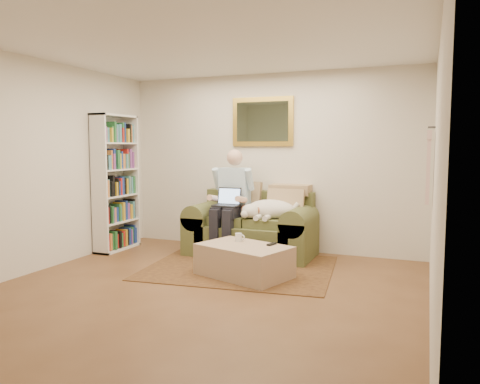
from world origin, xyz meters
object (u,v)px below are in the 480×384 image
Objects in this scene: seated_man at (230,203)px; sleeping_dog at (271,209)px; sofa at (251,233)px; laptop at (228,201)px; coffee_mug at (239,237)px; bookshelf at (116,183)px; ottoman at (244,261)px.

seated_man is 2.04× the size of sleeping_dog.
sleeping_dog is at bearing -15.74° from sofa.
laptop is (0.00, -0.07, 0.04)m from seated_man.
sofa is 0.54m from seated_man.
laptop is at bearing 123.05° from coffee_mug.
bookshelf is at bearing -173.85° from laptop.
sofa is 0.89× the size of bookshelf.
bookshelf is (-1.73, -0.25, 0.25)m from seated_man.
ottoman is 10.39× the size of coffee_mug.
bookshelf is (-1.73, -0.19, 0.22)m from laptop.
seated_man is at bearing -172.87° from sleeping_dog.
sofa is at bearing 41.02° from laptop.
laptop reaches higher than sleeping_dog.
bookshelf is (-2.16, 0.49, 0.57)m from coffee_mug.
seated_man is at bearing -148.55° from sofa.
bookshelf reaches higher than ottoman.
laptop is at bearing -138.98° from sofa.
seated_man is at bearing 90.00° from laptop.
seated_man is at bearing 122.10° from ottoman.
seated_man is 0.92m from coffee_mug.
laptop is 0.17× the size of bookshelf.
sofa is 5.15× the size of laptop.
laptop is at bearing -166.36° from sleeping_dog.
ottoman is at bearing -16.28° from bookshelf.
laptop reaches higher than coffee_mug.
sleeping_dog is 0.70× the size of ottoman.
bookshelf is at bearing -171.92° from sleeping_dog.
coffee_mug is (0.17, -0.90, 0.12)m from sofa.
bookshelf is (-2.31, 0.67, 0.81)m from ottoman.
sofa is 1.71× the size of ottoman.
sleeping_dog reaches higher than ottoman.
ottoman is 0.52× the size of bookshelf.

